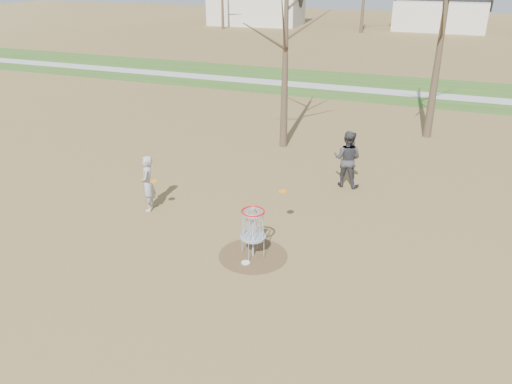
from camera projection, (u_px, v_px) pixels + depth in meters
ground at (253, 256)px, 12.96m from camera, size 160.00×160.00×0.00m
green_band at (378, 87)px, 30.77m from camera, size 160.00×8.00×0.01m
footpath at (375, 91)px, 29.92m from camera, size 160.00×1.50×0.01m
dirt_circle at (253, 255)px, 12.96m from camera, size 1.80×1.80×0.01m
player_standing at (148, 183)px, 15.07m from camera, size 0.62×0.74×1.74m
player_throwing at (347, 159)px, 16.69m from camera, size 1.00×0.81×1.94m
disc_grounded at (246, 263)px, 12.62m from camera, size 0.22×0.22×0.02m
discs_in_play at (219, 186)px, 14.08m from camera, size 4.10×0.55×0.21m
disc_golf_basket at (253, 225)px, 12.58m from camera, size 0.64×0.64×1.35m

